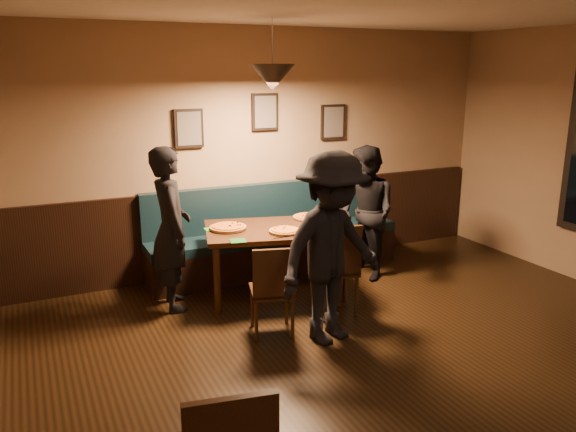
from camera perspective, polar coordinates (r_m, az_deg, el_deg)
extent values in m
plane|color=black|center=(4.33, 17.17, -18.65)|extent=(7.00, 7.00, 0.00)
plane|color=#8C704F|center=(6.68, -2.41, 6.59)|extent=(6.00, 0.00, 6.00)
cube|color=black|center=(6.84, -2.23, -0.92)|extent=(5.88, 0.06, 1.00)
cube|color=black|center=(6.33, -9.95, 8.67)|extent=(0.32, 0.04, 0.42)
cube|color=black|center=(6.61, -2.35, 10.43)|extent=(0.32, 0.04, 0.42)
cube|color=black|center=(7.02, 4.54, 9.41)|extent=(0.32, 0.04, 0.42)
cone|color=black|center=(5.62, -1.57, 13.78)|extent=(0.44, 0.44, 0.25)
cube|color=black|center=(5.95, -1.44, -4.63)|extent=(1.57, 1.22, 0.74)
imported|color=black|center=(5.65, -11.69, -1.28)|extent=(0.43, 0.62, 1.63)
imported|color=black|center=(6.43, 7.88, 0.30)|extent=(0.63, 0.78, 1.51)
imported|color=black|center=(4.86, 4.42, -3.31)|extent=(1.21, 0.88, 1.68)
cylinder|color=gold|center=(5.80, -6.05, -1.15)|extent=(0.49, 0.49, 0.04)
cylinder|color=gold|center=(5.66, -0.33, -1.50)|extent=(0.41, 0.41, 0.04)
cylinder|color=#C86625|center=(6.19, 2.03, -0.10)|extent=(0.43, 0.43, 0.04)
cylinder|color=black|center=(5.77, 5.07, -0.63)|extent=(0.07, 0.07, 0.15)
cylinder|color=#990505|center=(5.99, 2.81, -0.17)|extent=(0.04, 0.04, 0.12)
cube|color=#228039|center=(5.83, -7.72, -1.32)|extent=(0.14, 0.14, 0.01)
cube|color=#1B6521|center=(5.41, -5.06, -2.50)|extent=(0.17, 0.17, 0.01)
cube|color=silver|center=(5.51, -0.11, -2.11)|extent=(0.20, 0.02, 0.00)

